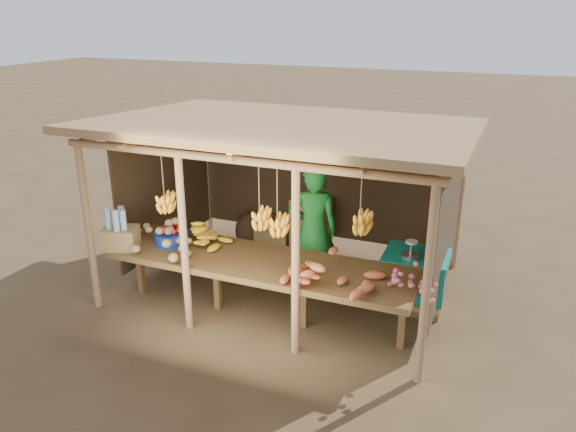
% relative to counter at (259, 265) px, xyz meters
% --- Properties ---
extents(ground, '(60.00, 60.00, 0.00)m').
position_rel_counter_xyz_m(ground, '(-0.00, 0.95, -0.74)').
color(ground, brown).
rests_on(ground, ground).
extents(stall_structure, '(4.70, 3.50, 2.43)m').
position_rel_counter_xyz_m(stall_structure, '(0.04, 0.87, 1.17)').
color(stall_structure, '#A98057').
rests_on(stall_structure, ground).
extents(counter, '(3.90, 1.05, 0.80)m').
position_rel_counter_xyz_m(counter, '(0.00, 0.00, 0.00)').
color(counter, brown).
rests_on(counter, ground).
extents(potato_heap, '(1.19, 0.89, 0.37)m').
position_rel_counter_xyz_m(potato_heap, '(-1.37, -0.19, 0.25)').
color(potato_heap, '#A37F54').
rests_on(potato_heap, counter).
extents(sweet_potato_heap, '(1.24, 0.94, 0.36)m').
position_rel_counter_xyz_m(sweet_potato_heap, '(1.02, -0.27, 0.24)').
color(sweet_potato_heap, '#C45C32').
rests_on(sweet_potato_heap, counter).
extents(onion_heap, '(0.73, 0.48, 0.35)m').
position_rel_counter_xyz_m(onion_heap, '(1.89, -0.20, 0.24)').
color(onion_heap, '#C76068').
rests_on(onion_heap, counter).
extents(banana_pile, '(0.73, 0.57, 0.35)m').
position_rel_counter_xyz_m(banana_pile, '(-0.93, 0.14, 0.24)').
color(banana_pile, yellow).
rests_on(banana_pile, counter).
extents(tomato_basin, '(0.45, 0.45, 0.24)m').
position_rel_counter_xyz_m(tomato_basin, '(-1.28, 0.05, 0.16)').
color(tomato_basin, navy).
rests_on(tomato_basin, counter).
extents(bottle_box, '(0.52, 0.47, 0.55)m').
position_rel_counter_xyz_m(bottle_box, '(-1.80, -0.33, 0.27)').
color(bottle_box, '#9B7A45').
rests_on(bottle_box, counter).
extents(vendor, '(0.77, 0.63, 1.82)m').
position_rel_counter_xyz_m(vendor, '(0.38, 0.92, 0.17)').
color(vendor, '#1A7929').
rests_on(vendor, ground).
extents(tarp_crate, '(0.83, 0.72, 0.97)m').
position_rel_counter_xyz_m(tarp_crate, '(1.75, 1.03, -0.34)').
color(tarp_crate, brown).
rests_on(tarp_crate, ground).
extents(carton_stack, '(1.19, 0.47, 0.90)m').
position_rel_counter_xyz_m(carton_stack, '(-0.30, 2.12, -0.34)').
color(carton_stack, '#9B7A45').
rests_on(carton_stack, ground).
extents(burlap_sacks, '(0.85, 0.45, 0.60)m').
position_rel_counter_xyz_m(burlap_sacks, '(-1.00, 2.15, -0.48)').
color(burlap_sacks, '#43321F').
rests_on(burlap_sacks, ground).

